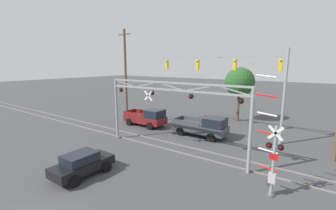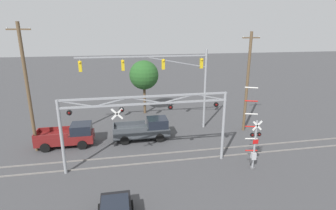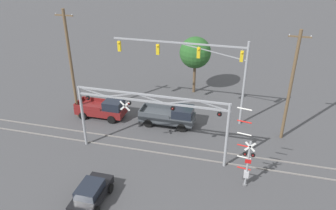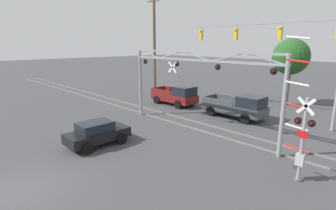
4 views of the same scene
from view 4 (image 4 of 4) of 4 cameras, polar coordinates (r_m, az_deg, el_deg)
ground_plane at (r=13.48m, az=-29.02°, el=-16.00°), size 200.00×200.00×0.00m
rail_track_near at (r=19.45m, az=6.27°, el=-5.30°), size 80.00×0.08×0.10m
rail_track_far at (r=20.53m, az=8.84°, el=-4.38°), size 80.00×0.08×0.10m
crossing_gantry at (r=18.36m, az=5.98°, el=6.61°), size 12.62×0.28×5.73m
crossing_signal_mast at (r=13.25m, az=26.95°, el=-6.12°), size 1.64×0.35×6.55m
traffic_signal_span at (r=22.73m, az=25.17°, el=11.50°), size 13.03×0.39×8.43m
pickup_truck_lead at (r=22.93m, az=14.93°, el=-0.35°), size 5.38×2.29×2.05m
pickup_truck_following at (r=26.93m, az=1.81°, el=2.08°), size 5.04×2.29×2.05m
sedan_waiting at (r=16.93m, az=-15.21°, el=-5.92°), size 2.01×3.87×1.52m
utility_pole_left at (r=28.04m, az=-2.97°, el=12.09°), size 1.80×0.28×11.00m
background_tree_beyond_span at (r=29.34m, az=25.18°, el=9.45°), size 3.60×3.60×6.72m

